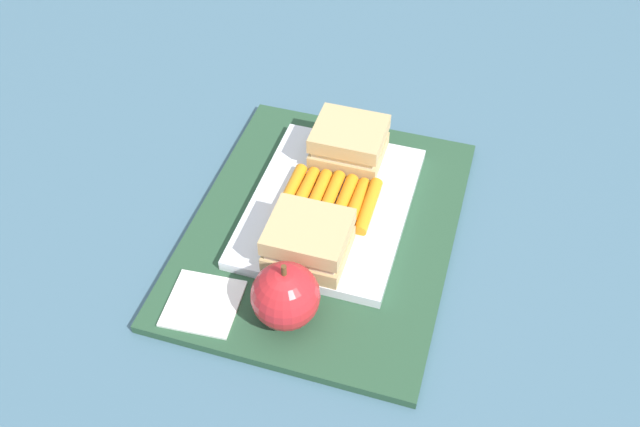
{
  "coord_description": "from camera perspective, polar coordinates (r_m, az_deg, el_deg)",
  "views": [
    {
      "loc": [
        0.49,
        0.15,
        0.58
      ],
      "look_at": [
        0.01,
        0.0,
        0.04
      ],
      "focal_mm": 39.41,
      "sensor_mm": 36.0,
      "label": 1
    }
  ],
  "objects": [
    {
      "name": "carrot_sticks_bundle",
      "position": [
        0.77,
        0.83,
        1.3
      ],
      "size": [
        0.08,
        0.1,
        0.02
      ],
      "color": "orange",
      "rests_on": "food_tray"
    },
    {
      "name": "sandwich_half_left",
      "position": [
        0.81,
        2.38,
        5.79
      ],
      "size": [
        0.07,
        0.08,
        0.04
      ],
      "color": "tan",
      "rests_on": "food_tray"
    },
    {
      "name": "paper_napkin",
      "position": [
        0.71,
        -9.46,
        -7.21
      ],
      "size": [
        0.07,
        0.07,
        0.0
      ],
      "primitive_type": "cube",
      "rotation": [
        0.0,
        0.0,
        0.07
      ],
      "color": "white",
      "rests_on": "lunchbag_mat"
    },
    {
      "name": "ground_plane",
      "position": [
        0.77,
        0.27,
        -1.49
      ],
      "size": [
        2.4,
        2.4,
        0.0
      ],
      "primitive_type": "plane",
      "color": "#42667A"
    },
    {
      "name": "food_tray",
      "position": [
        0.78,
        0.8,
        0.62
      ],
      "size": [
        0.23,
        0.17,
        0.01
      ],
      "primitive_type": "cube",
      "color": "white",
      "rests_on": "lunchbag_mat"
    },
    {
      "name": "apple",
      "position": [
        0.67,
        -3.13,
        -6.62
      ],
      "size": [
        0.07,
        0.07,
        0.08
      ],
      "color": "red",
      "rests_on": "lunchbag_mat"
    },
    {
      "name": "lunchbag_mat",
      "position": [
        0.77,
        0.27,
        -1.24
      ],
      "size": [
        0.36,
        0.28,
        0.01
      ],
      "primitive_type": "cube",
      "color": "#284C33",
      "rests_on": "ground_plane"
    },
    {
      "name": "sandwich_half_right",
      "position": [
        0.71,
        -0.95,
        -2.18
      ],
      "size": [
        0.07,
        0.08,
        0.04
      ],
      "color": "tan",
      "rests_on": "food_tray"
    }
  ]
}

